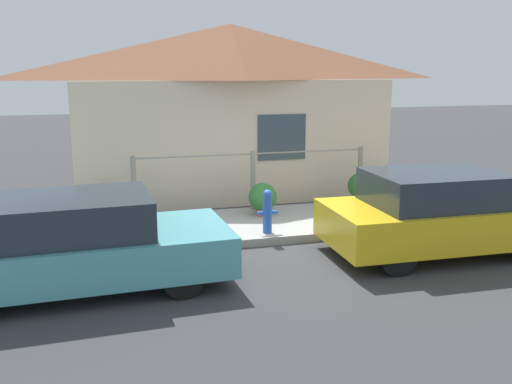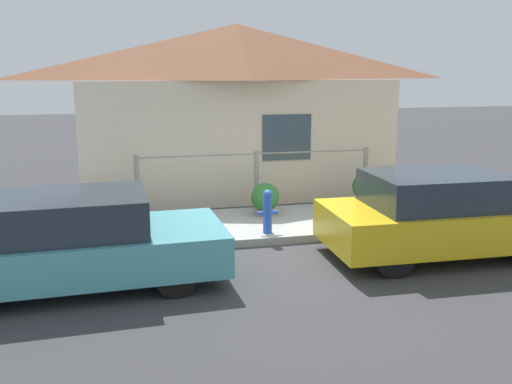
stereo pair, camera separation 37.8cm
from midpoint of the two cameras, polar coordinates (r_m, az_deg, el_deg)
ground_plane at (r=9.96m, az=3.91°, el=-5.31°), size 60.00×60.00×0.00m
sidewalk at (r=10.95m, az=2.20°, el=-3.25°), size 24.00×2.20×0.14m
house at (r=13.23m, az=-1.00°, el=12.96°), size 7.46×2.23×3.97m
fence at (r=11.67m, az=0.97°, el=1.45°), size 4.90×0.10×1.21m
car_left at (r=8.29m, az=-16.72°, el=-4.77°), size 4.20×1.92×1.32m
car_right at (r=9.74m, az=18.98°, el=-2.19°), size 3.84×1.83×1.37m
fire_hydrant at (r=10.05m, az=2.25°, el=-1.86°), size 0.38×0.17×0.78m
potted_plant_near_hydrant at (r=11.25m, az=1.89°, el=-0.62°), size 0.56×0.56×0.65m
potted_plant_by_fence at (r=10.69m, az=-14.03°, el=-1.55°), size 0.58×0.58×0.69m
potted_plant_corner at (r=12.19m, az=11.79°, el=0.39°), size 0.57×0.57×0.71m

